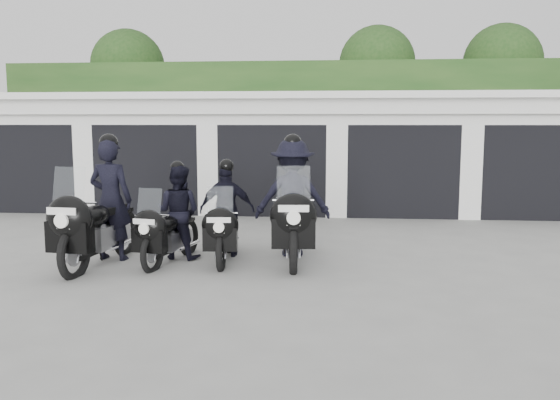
# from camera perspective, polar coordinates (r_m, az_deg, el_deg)

# --- Properties ---
(ground) EXTENTS (80.00, 80.00, 0.00)m
(ground) POSITION_cam_1_polar(r_m,az_deg,el_deg) (9.01, -4.59, -7.09)
(ground) COLOR gray
(ground) RESTS_ON ground
(garage_block) EXTENTS (16.40, 6.80, 2.96)m
(garage_block) POSITION_cam_1_polar(r_m,az_deg,el_deg) (16.74, 0.16, 4.63)
(garage_block) COLOR white
(garage_block) RESTS_ON ground
(background_vegetation) EXTENTS (20.00, 3.90, 5.80)m
(background_vegetation) POSITION_cam_1_polar(r_m,az_deg,el_deg) (21.54, 2.36, 8.86)
(background_vegetation) COLOR #1B3D16
(background_vegetation) RESTS_ON ground
(police_bike_a) EXTENTS (0.91, 2.46, 2.15)m
(police_bike_a) POSITION_cam_1_polar(r_m,az_deg,el_deg) (9.85, -16.87, -1.08)
(police_bike_a) COLOR black
(police_bike_a) RESTS_ON ground
(police_bike_b) EXTENTS (0.93, 1.92, 1.69)m
(police_bike_b) POSITION_cam_1_polar(r_m,az_deg,el_deg) (9.85, -10.18, -1.70)
(police_bike_b) COLOR black
(police_bike_b) RESTS_ON ground
(police_bike_c) EXTENTS (0.97, 1.96, 1.71)m
(police_bike_c) POSITION_cam_1_polar(r_m,az_deg,el_deg) (9.88, -5.21, -1.51)
(police_bike_c) COLOR black
(police_bike_c) RESTS_ON ground
(police_bike_d) EXTENTS (1.33, 2.45, 2.14)m
(police_bike_d) POSITION_cam_1_polar(r_m,az_deg,el_deg) (9.88, 1.22, -0.39)
(police_bike_d) COLOR black
(police_bike_d) RESTS_ON ground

